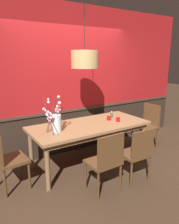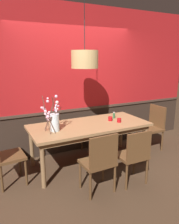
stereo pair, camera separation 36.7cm
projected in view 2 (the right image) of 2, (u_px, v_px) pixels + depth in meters
ground_plane at (90, 163)px, 4.02m from camera, size 24.00×24.00×0.00m
back_wall at (73, 82)px, 4.30m from camera, size 5.85×0.14×2.89m
dining_table at (90, 128)px, 3.85m from camera, size 2.11×0.95×0.76m
chair_head_west_end at (4, 153)px, 3.23m from camera, size 0.45×0.48×0.91m
chair_near_side_right at (134, 154)px, 3.25m from camera, size 0.45×0.39×0.87m
chair_near_side_left at (100, 160)px, 3.02m from camera, size 0.47×0.39×0.91m
chair_far_side_right at (83, 122)px, 4.78m from camera, size 0.44×0.47×0.91m
chair_head_east_end at (153, 125)px, 4.55m from camera, size 0.42×0.46×0.93m
vase_with_blossoms at (54, 120)px, 3.45m from camera, size 0.34×0.38×0.60m
candle_holder_nearer_center at (110, 119)px, 4.03m from camera, size 0.08×0.08×0.08m
candle_holder_nearer_edge at (119, 120)px, 3.92m from camera, size 0.08×0.08×0.08m
condiment_bottle at (114, 115)px, 4.19m from camera, size 0.04×0.04×0.12m
pendant_lamp at (85, 59)px, 3.57m from camera, size 0.45×0.45×1.16m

